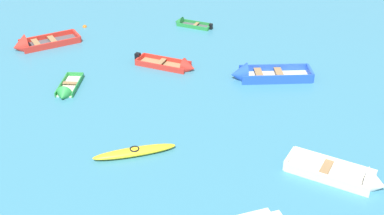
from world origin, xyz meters
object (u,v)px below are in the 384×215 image
Objects in this scene: rowboat_red_foreground_center at (32,45)px; rowboat_green_cluster_outer at (185,23)px; rowboat_green_back_row_right at (66,92)px; mooring_buoy_trailing at (85,27)px; kayak_yellow_midfield_right at (135,152)px; rowboat_white_outer_left at (355,179)px; rowboat_red_far_back at (177,66)px; rowboat_blue_near_camera at (255,75)px.

rowboat_red_foreground_center reaches higher than rowboat_green_cluster_outer.
mooring_buoy_trailing is at bearing 96.45° from rowboat_green_back_row_right.
kayak_yellow_midfield_right is 1.31× the size of rowboat_green_cluster_outer.
rowboat_red_foreground_center is at bearing 125.71° from kayak_yellow_midfield_right.
rowboat_green_back_row_right is 15.59m from rowboat_white_outer_left.
rowboat_green_back_row_right is 0.77× the size of kayak_yellow_midfield_right.
rowboat_red_far_back is at bearing -42.31° from mooring_buoy_trailing.
rowboat_white_outer_left is 1.09× the size of rowboat_red_far_back.
rowboat_blue_near_camera is 1.22× the size of rowboat_red_far_back.
mooring_buoy_trailing is at bearing 110.29° from kayak_yellow_midfield_right.
rowboat_blue_near_camera reaches higher than kayak_yellow_midfield_right.
rowboat_red_foreground_center is 14.67m from rowboat_blue_near_camera.
rowboat_green_back_row_right is 9.37× the size of mooring_buoy_trailing.
rowboat_blue_near_camera is (-3.47, 9.24, 0.03)m from rowboat_white_outer_left.
kayak_yellow_midfield_right is (4.49, -5.45, 0.05)m from rowboat_green_back_row_right.
rowboat_green_back_row_right is 6.74m from rowboat_red_far_back.
rowboat_red_foreground_center reaches higher than kayak_yellow_midfield_right.
rowboat_red_foreground_center is 7.06m from rowboat_green_back_row_right.
rowboat_white_outer_left reaches higher than rowboat_red_far_back.
mooring_buoy_trailing is (-7.12, -0.65, -0.12)m from rowboat_green_cluster_outer.
rowboat_green_cluster_outer is at bearing 5.19° from mooring_buoy_trailing.
rowboat_red_foreground_center is at bearing 143.45° from rowboat_white_outer_left.
rowboat_green_back_row_right is (3.73, -5.99, -0.07)m from rowboat_red_foreground_center.
rowboat_blue_near_camera is (10.42, 2.16, 0.11)m from rowboat_green_back_row_right.
rowboat_red_far_back is at bearing 81.04° from kayak_yellow_midfield_right.
rowboat_red_foreground_center is at bearing 164.39° from rowboat_red_far_back.
rowboat_red_far_back is at bearing 29.37° from rowboat_green_back_row_right.
rowboat_blue_near_camera is 4.69m from rowboat_red_far_back.
rowboat_green_cluster_outer reaches higher than kayak_yellow_midfield_right.
rowboat_green_back_row_right is 9.70m from mooring_buoy_trailing.
rowboat_red_far_back is at bearing 165.90° from rowboat_blue_near_camera.
kayak_yellow_midfield_right is 15.82m from rowboat_green_cluster_outer.
rowboat_blue_near_camera reaches higher than rowboat_green_cluster_outer.
rowboat_red_foreground_center is at bearing 121.94° from rowboat_green_back_row_right.
rowboat_green_back_row_right is at bearing 153.00° from rowboat_white_outer_left.
rowboat_red_foreground_center is 9.97m from rowboat_red_far_back.
mooring_buoy_trailing is (-5.58, 15.09, -0.17)m from kayak_yellow_midfield_right.
mooring_buoy_trailing is at bearing -174.81° from rowboat_green_cluster_outer.
rowboat_blue_near_camera is at bearing 52.07° from kayak_yellow_midfield_right.
rowboat_white_outer_left is 19.06m from rowboat_green_cluster_outer.
rowboat_white_outer_left reaches higher than rowboat_green_back_row_right.
rowboat_red_far_back is at bearing -91.31° from rowboat_green_cluster_outer.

